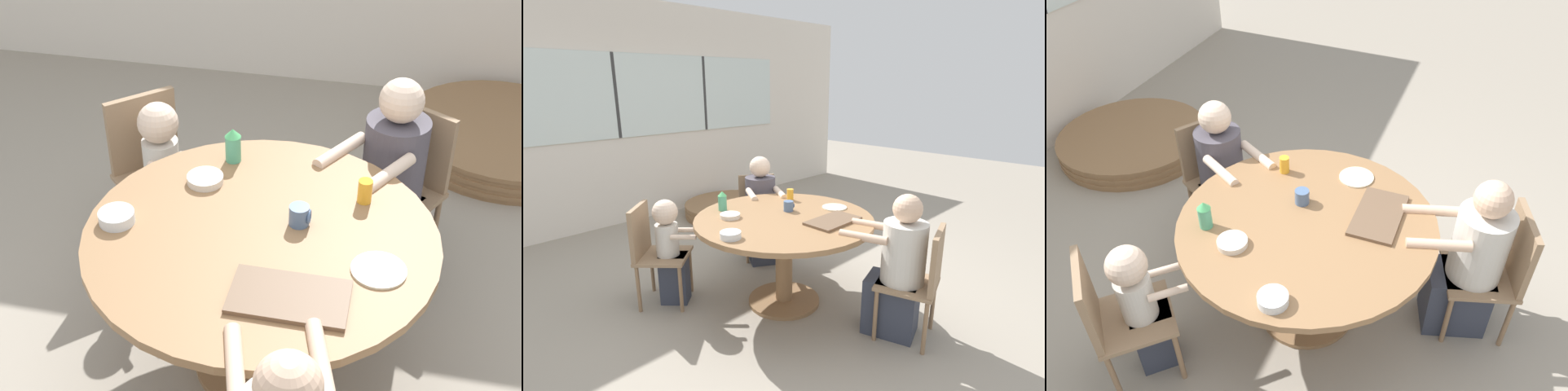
{
  "view_description": "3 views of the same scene",
  "coord_description": "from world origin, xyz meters",
  "views": [
    {
      "loc": [
        0.48,
        -2.23,
        2.56
      ],
      "look_at": [
        0.0,
        0.0,
        0.94
      ],
      "focal_mm": 50.0,
      "sensor_mm": 36.0,
      "label": 1
    },
    {
      "loc": [
        -2.2,
        -2.17,
        1.81
      ],
      "look_at": [
        0.0,
        0.0,
        0.94
      ],
      "focal_mm": 28.0,
      "sensor_mm": 36.0,
      "label": 2
    },
    {
      "loc": [
        -1.95,
        -0.76,
        2.6
      ],
      "look_at": [
        0.0,
        0.0,
        0.94
      ],
      "focal_mm": 35.0,
      "sensor_mm": 36.0,
      "label": 3
    }
  ],
  "objects": [
    {
      "name": "dining_table",
      "position": [
        0.0,
        0.0,
        0.62
      ],
      "size": [
        1.43,
        1.43,
        0.76
      ],
      "color": "olive",
      "rests_on": "ground_plane"
    },
    {
      "name": "sippy_cup",
      "position": [
        -0.24,
        0.49,
        0.84
      ],
      "size": [
        0.08,
        0.08,
        0.17
      ],
      "color": "#4CA57F",
      "rests_on": "dining_table"
    },
    {
      "name": "person_toddler",
      "position": [
        -0.65,
        0.67,
        0.46
      ],
      "size": [
        0.36,
        0.37,
        0.9
      ],
      "rotation": [
        0.0,
        0.0,
        -2.37
      ],
      "color": "#333847",
      "rests_on": "ground_plane"
    },
    {
      "name": "food_tray_dark",
      "position": [
        0.18,
        -0.35,
        0.77
      ],
      "size": [
        0.43,
        0.25,
        0.02
      ],
      "color": "brown",
      "rests_on": "dining_table"
    },
    {
      "name": "bowl_white_shallow",
      "position": [
        -0.31,
        0.29,
        0.77
      ],
      "size": [
        0.16,
        0.16,
        0.03
      ],
      "color": "silver",
      "rests_on": "dining_table"
    },
    {
      "name": "chair_for_man_blue_shirt",
      "position": [
        0.56,
        0.94,
        0.5
      ],
      "size": [
        0.55,
        0.55,
        0.85
      ],
      "rotation": [
        0.0,
        0.0,
        -3.68
      ],
      "color": "#937556",
      "rests_on": "ground_plane"
    },
    {
      "name": "bowl_cereal",
      "position": [
        -0.59,
        -0.06,
        0.78
      ],
      "size": [
        0.15,
        0.15,
        0.05
      ],
      "color": "silver",
      "rests_on": "dining_table"
    },
    {
      "name": "folded_table_stack",
      "position": [
        1.17,
        2.16,
        0.09
      ],
      "size": [
        1.33,
        1.33,
        0.18
      ],
      "color": "olive",
      "rests_on": "ground_plane"
    },
    {
      "name": "ground_plane",
      "position": [
        0.0,
        0.0,
        0.0
      ],
      "size": [
        16.0,
        16.0,
        0.0
      ],
      "primitive_type": "plane",
      "color": "gray"
    },
    {
      "name": "person_man_blue_shirt",
      "position": [
        0.47,
        0.79,
        0.49
      ],
      "size": [
        0.55,
        0.63,
        1.08
      ],
      "rotation": [
        0.0,
        0.0,
        -3.68
      ],
      "color": "#333847",
      "rests_on": "ground_plane"
    },
    {
      "name": "chair_for_woman_green_shirt",
      "position": [
        0.31,
        -1.04,
        0.5
      ],
      "size": [
        0.5,
        0.5,
        0.85
      ],
      "rotation": [
        0.0,
        0.0,
        0.29
      ],
      "color": "#937556",
      "rests_on": "ground_plane"
    },
    {
      "name": "chair_for_toddler",
      "position": [
        -0.76,
        0.78,
        0.5
      ],
      "size": [
        0.57,
        0.57,
        0.85
      ],
      "rotation": [
        0.0,
        0.0,
        -2.37
      ],
      "color": "#937556",
      "rests_on": "ground_plane"
    },
    {
      "name": "person_woman_green_shirt",
      "position": [
        0.27,
        -0.88,
        0.48
      ],
      "size": [
        0.45,
        0.62,
        1.07
      ],
      "rotation": [
        0.0,
        0.0,
        0.29
      ],
      "color": "#333847",
      "rests_on": "ground_plane"
    },
    {
      "name": "coffee_mug",
      "position": [
        0.14,
        0.09,
        0.8
      ],
      "size": [
        0.09,
        0.08,
        0.09
      ],
      "color": "slate",
      "rests_on": "dining_table"
    },
    {
      "name": "juice_glass",
      "position": [
        0.38,
        0.3,
        0.81
      ],
      "size": [
        0.06,
        0.06,
        0.1
      ],
      "color": "gold",
      "rests_on": "dining_table"
    },
    {
      "name": "plate_tortillas",
      "position": [
        0.48,
        -0.14,
        0.76
      ],
      "size": [
        0.21,
        0.21,
        0.01
      ],
      "color": "beige",
      "rests_on": "dining_table"
    },
    {
      "name": "wall_back_with_windows",
      "position": [
        0.0,
        2.94,
        1.42
      ],
      "size": [
        8.4,
        0.08,
        2.8
      ],
      "color": "silver",
      "rests_on": "ground_plane"
    }
  ]
}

